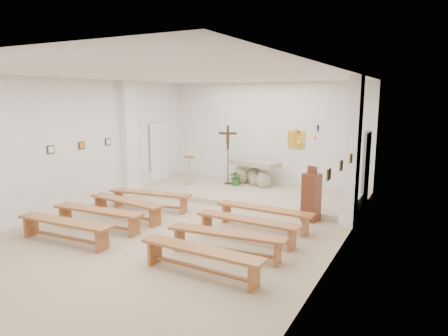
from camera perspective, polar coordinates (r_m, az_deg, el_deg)
The scene contains 31 objects.
ground at distance 9.54m, azimuth -5.50°, elevation -8.38°, with size 7.00×10.00×0.00m, color tan.
wall_left at distance 11.43m, azimuth -20.48°, elevation 3.11°, with size 0.02×10.00×3.50m, color white.
wall_right at distance 7.79m, azimuth 16.26°, elevation 0.33°, with size 0.02×10.00×3.50m, color white.
wall_back at distance 13.55m, azimuth 6.05°, elevation 4.71°, with size 7.00×0.02×3.50m, color white.
ceiling at distance 9.06m, azimuth -5.88°, elevation 13.05°, with size 7.00×10.00×0.02m, color silver.
sanctuary_platform at distance 12.47m, azimuth 3.35°, elevation -3.53°, with size 6.98×3.00×0.15m, color tan.
pilaster_left at distance 12.75m, azimuth -13.42°, elevation 4.15°, with size 0.26×0.55×3.50m, color white.
pilaster_right at distance 9.76m, azimuth 17.97°, elevation 2.16°, with size 0.26×0.55×3.50m, color white.
gold_wall_relief at distance 13.18m, azimuth 10.24°, elevation 4.02°, with size 0.55×0.04×0.55m, color gold.
sanctuary_lamp at distance 12.73m, azimuth 12.93°, elevation 4.43°, with size 0.11×0.36×0.44m.
station_frame_left_front at distance 10.90m, azimuth -23.52°, elevation 2.44°, with size 0.03×0.20×0.20m, color #392B19.
station_frame_left_mid at distance 11.55m, azimuth -19.67°, elevation 3.08°, with size 0.03×0.20×0.20m, color #392B19.
station_frame_left_rear at distance 12.24m, azimuth -16.23°, elevation 3.64°, with size 0.03×0.20×0.20m, color #392B19.
station_frame_right_front at distance 7.03m, azimuth 14.76°, elevation -0.88°, with size 0.03×0.20×0.20m, color #392B19.
station_frame_right_mid at distance 8.00m, azimuth 16.40°, elevation 0.34°, with size 0.03×0.20×0.20m, color #392B19.
station_frame_right_rear at distance 8.97m, azimuth 17.69°, elevation 1.31°, with size 0.03×0.20×0.20m, color #392B19.
radiator_left at distance 13.55m, azimuth -11.41°, elevation -1.77°, with size 0.10×0.85×0.52m, color silver.
radiator_right at distance 10.72m, azimuth 18.51°, elevation -5.27°, with size 0.10×0.85×0.52m, color silver.
altar at distance 13.26m, azimuth 4.34°, elevation -0.91°, with size 1.80×1.08×0.87m.
lectern at distance 13.22m, azimuth -4.97°, elevation -0.18°, with size 0.43×0.38×1.03m.
crucifix_stand at distance 13.18m, azimuth 0.56°, elevation 2.55°, with size 0.57×0.26×1.95m.
potted_plant at distance 13.09m, azimuth 1.80°, elevation -1.32°, with size 0.48×0.42×0.54m, color #285823.
donation_pedestal at distance 10.02m, azimuth 12.36°, elevation -4.06°, with size 0.45×0.45×1.37m.
bench_left_front at distance 10.98m, azimuth -10.54°, elevation -4.00°, with size 2.36×0.69×0.49m.
bench_right_front at distance 9.36m, azimuth 5.72°, elevation -6.38°, with size 2.35×0.49×0.49m.
bench_left_second at distance 10.29m, azimuth -13.81°, elevation -5.10°, with size 2.36×0.68×0.49m.
bench_right_second at distance 8.52m, azimuth 3.30°, elevation -8.01°, with size 2.35×0.48×0.49m.
bench_left_third at distance 9.63m, azimuth -17.56°, elevation -6.33°, with size 2.35×0.52×0.49m.
bench_right_third at distance 7.72m, azimuth 0.34°, elevation -9.96°, with size 2.36×0.60×0.49m.
bench_left_fourth at distance 9.03m, azimuth -21.85°, elevation -7.71°, with size 2.35×0.47×0.49m.
bench_right_fourth at distance 6.95m, azimuth -3.34°, elevation -12.32°, with size 2.35×0.46×0.49m.
Camera 1 is at (5.00, -7.54, 3.03)m, focal length 32.00 mm.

